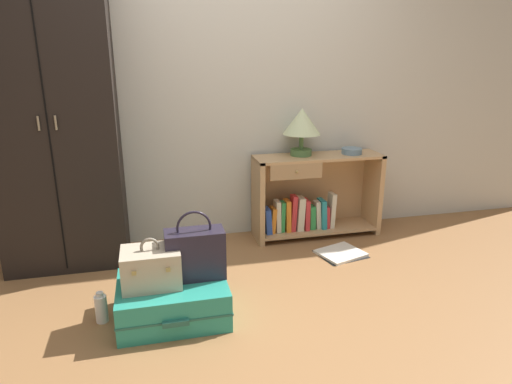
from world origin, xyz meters
The scene contains 11 objects.
ground_plane centered at (0.00, 0.00, 0.00)m, with size 9.00×9.00×0.00m, color olive.
back_wall centered at (0.00, 1.50, 1.30)m, with size 6.40×0.10×2.60m, color beige.
wardrobe centered at (-1.16, 1.20, 1.05)m, with size 0.81×0.47×2.10m.
bookshelf centered at (0.72, 1.28, 0.32)m, with size 1.05×0.33×0.68m.
table_lamp centered at (0.63, 1.30, 0.93)m, with size 0.30×0.30×0.38m.
bowl centered at (1.05, 1.26, 0.70)m, with size 0.17×0.17×0.05m, color slate.
suitcase_large centered at (-0.48, 0.29, 0.11)m, with size 0.62×0.51×0.22m.
train_case centered at (-0.59, 0.28, 0.33)m, with size 0.32×0.25×0.28m.
handbag centered at (-0.34, 0.31, 0.37)m, with size 0.34×0.16×0.41m.
bottle centered at (-0.88, 0.33, 0.09)m, with size 0.07×0.07×0.19m.
open_book_on_floor centered at (0.81, 0.84, 0.01)m, with size 0.39×0.36×0.02m.
Camera 1 is at (-0.56, -2.04, 1.47)m, focal length 31.46 mm.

